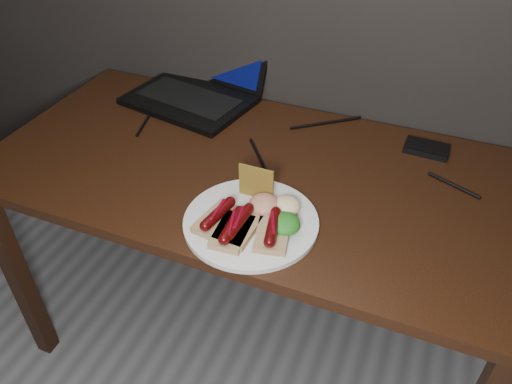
% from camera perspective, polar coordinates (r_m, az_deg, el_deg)
% --- Properties ---
extents(desk, '(1.40, 0.70, 0.75)m').
position_cam_1_polar(desk, '(1.36, -0.45, -0.13)').
color(desk, '#311D0C').
rests_on(desk, ground).
extents(laptop, '(0.43, 0.41, 0.25)m').
position_cam_1_polar(laptop, '(1.63, -6.42, 12.60)').
color(laptop, black).
rests_on(laptop, desk).
extents(hard_drive, '(0.12, 0.08, 0.02)m').
position_cam_1_polar(hard_drive, '(1.44, 18.90, 4.73)').
color(hard_drive, black).
rests_on(hard_drive, desk).
extents(desk_cables, '(0.97, 0.38, 0.01)m').
position_cam_1_polar(desk_cables, '(1.40, 2.80, 5.97)').
color(desk_cables, black).
rests_on(desk_cables, desk).
extents(plate, '(0.32, 0.32, 0.01)m').
position_cam_1_polar(plate, '(1.13, -0.58, -3.42)').
color(plate, silver).
rests_on(plate, desk).
extents(bread_sausage_left, '(0.09, 0.13, 0.04)m').
position_cam_1_polar(bread_sausage_left, '(1.11, -4.33, -2.92)').
color(bread_sausage_left, tan).
rests_on(bread_sausage_left, plate).
extents(bread_sausage_center, '(0.08, 0.12, 0.04)m').
position_cam_1_polar(bread_sausage_center, '(1.09, -1.94, -3.84)').
color(bread_sausage_center, tan).
rests_on(bread_sausage_center, plate).
extents(bread_sausage_right, '(0.09, 0.13, 0.04)m').
position_cam_1_polar(bread_sausage_right, '(1.07, 1.91, -4.44)').
color(bread_sausage_right, tan).
rests_on(bread_sausage_right, plate).
extents(bread_sausage_extra, '(0.08, 0.12, 0.04)m').
position_cam_1_polar(bread_sausage_extra, '(1.08, -2.73, -4.24)').
color(bread_sausage_extra, tan).
rests_on(bread_sausage_extra, plate).
extents(crispbread, '(0.09, 0.01, 0.08)m').
position_cam_1_polar(crispbread, '(1.16, 0.03, 1.09)').
color(crispbread, '#A4812D').
rests_on(crispbread, plate).
extents(salad_greens, '(0.07, 0.07, 0.04)m').
position_cam_1_polar(salad_greens, '(1.09, 3.26, -3.65)').
color(salad_greens, '#105012').
rests_on(salad_greens, plate).
extents(salsa_mound, '(0.07, 0.07, 0.04)m').
position_cam_1_polar(salsa_mound, '(1.13, 0.96, -1.43)').
color(salsa_mound, maroon).
rests_on(salsa_mound, plate).
extents(coleslaw_mound, '(0.06, 0.06, 0.04)m').
position_cam_1_polar(coleslaw_mound, '(1.14, 3.50, -1.56)').
color(coleslaw_mound, '#EEE4CE').
rests_on(coleslaw_mound, plate).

